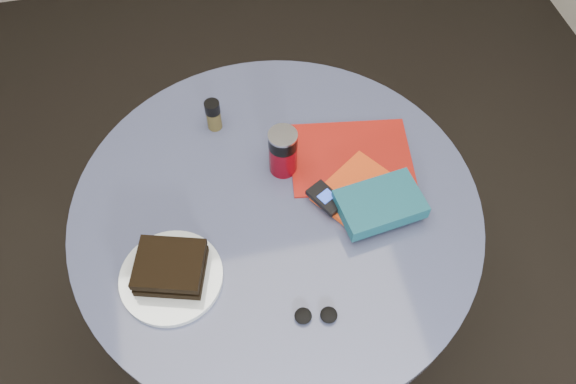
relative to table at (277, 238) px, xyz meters
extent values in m
plane|color=black|center=(0.00, 0.00, -0.59)|extent=(4.00, 4.00, 0.00)
cylinder|color=black|center=(0.00, 0.00, -0.57)|extent=(0.48, 0.48, 0.03)
cylinder|color=black|center=(0.00, 0.00, -0.22)|extent=(0.11, 0.11, 0.68)
cylinder|color=#3E4567|center=(0.00, 0.00, 0.14)|extent=(1.00, 1.00, 0.04)
cylinder|color=silver|center=(-0.27, -0.14, 0.17)|extent=(0.30, 0.30, 0.01)
cube|color=black|center=(-0.26, -0.13, 0.19)|extent=(0.18, 0.16, 0.02)
cube|color=#332913|center=(-0.26, -0.13, 0.20)|extent=(0.16, 0.14, 0.01)
cube|color=black|center=(-0.26, -0.13, 0.22)|extent=(0.18, 0.16, 0.02)
cylinder|color=maroon|center=(0.04, 0.11, 0.21)|extent=(0.09, 0.09, 0.09)
cylinder|color=black|center=(0.04, 0.11, 0.27)|extent=(0.09, 0.09, 0.04)
cylinder|color=silver|center=(0.04, 0.11, 0.29)|extent=(0.09, 0.09, 0.01)
cylinder|color=#4D4421|center=(-0.11, 0.28, 0.19)|extent=(0.05, 0.05, 0.06)
cylinder|color=black|center=(-0.11, 0.28, 0.24)|extent=(0.05, 0.05, 0.03)
cube|color=maroon|center=(0.22, 0.10, 0.17)|extent=(0.34, 0.27, 0.01)
cube|color=#DE4011|center=(0.20, 0.00, 0.18)|extent=(0.23, 0.21, 0.02)
cube|color=#134B5C|center=(0.24, -0.07, 0.20)|extent=(0.21, 0.15, 0.04)
cube|color=black|center=(0.12, -0.02, 0.19)|extent=(0.09, 0.10, 0.01)
cube|color=blue|center=(0.12, -0.02, 0.20)|extent=(0.04, 0.04, 0.00)
ellipsoid|color=black|center=(0.00, -0.29, 0.17)|extent=(0.04, 0.04, 0.02)
ellipsoid|color=black|center=(0.05, -0.30, 0.17)|extent=(0.04, 0.04, 0.02)
camera|label=1|loc=(-0.13, -0.71, 1.32)|focal=35.00mm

